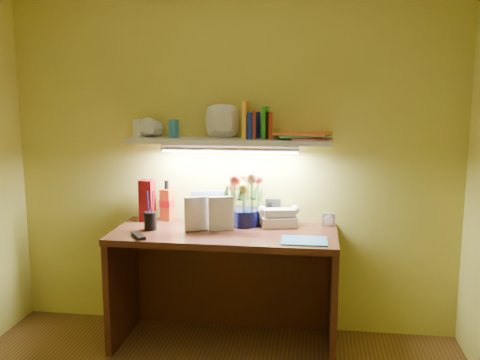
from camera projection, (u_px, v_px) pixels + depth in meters
The scene contains 13 objects.
desk at pixel (225, 288), 3.40m from camera, with size 1.40×0.60×0.75m, color black.
flower_bouquet at pixel (244, 197), 3.47m from camera, with size 0.23×0.23×0.37m, color #060931, non-canonical shape.
telephone at pixel (279, 216), 3.46m from camera, with size 0.22×0.17×0.13m, color beige, non-canonical shape.
desk_clock at pixel (329, 219), 3.47m from camera, with size 0.08×0.04×0.08m, color #B6B7BB.
whisky_bottle at pixel (167, 200), 3.61m from camera, with size 0.07×0.07×0.27m, color #AE3E17, non-canonical shape.
whisky_box at pixel (147, 200), 3.59m from camera, with size 0.09×0.09×0.28m, color #5C090D.
pen_cup at pixel (150, 215), 3.36m from camera, with size 0.08×0.08×0.19m, color black.
art_card at pixel (208, 207), 3.52m from camera, with size 0.22×0.04×0.22m, color silver, non-canonical shape.
tv_remote at pixel (138, 236), 3.20m from camera, with size 0.04×0.16×0.02m, color black.
blue_folder at pixel (304, 241), 3.12m from camera, with size 0.27×0.20×0.01m, color #3185C6.
desk_book_a at pixel (184, 215), 3.31m from camera, with size 0.16×0.02×0.22m, color silver.
desk_book_b at pixel (209, 214), 3.32m from camera, with size 0.16×0.02×0.22m, color silver.
wall_shelf at pixel (228, 135), 3.43m from camera, with size 1.32×0.34×0.27m.
Camera 1 is at (0.56, -2.00, 1.62)m, focal length 40.00 mm.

